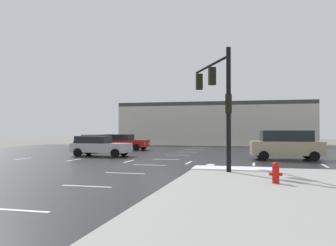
{
  "coord_description": "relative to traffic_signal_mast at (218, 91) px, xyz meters",
  "views": [
    {
      "loc": [
        6.13,
        -22.09,
        2.15
      ],
      "look_at": [
        -1.26,
        7.69,
        2.67
      ],
      "focal_mm": 37.93,
      "sensor_mm": 36.0,
      "label": 1
    }
  ],
  "objects": [
    {
      "name": "ground_plane",
      "position": [
        -4.25,
        3.97,
        -4.07
      ],
      "size": [
        120.0,
        120.0,
        0.0
      ],
      "primitive_type": "plane",
      "color": "slate"
    },
    {
      "name": "road_asphalt",
      "position": [
        -4.25,
        3.97,
        -4.06
      ],
      "size": [
        44.0,
        44.0,
        0.02
      ],
      "primitive_type": "cube",
      "color": "#232326",
      "rests_on": "ground_plane"
    },
    {
      "name": "snow_strip_curbside",
      "position": [
        0.75,
        -0.03,
        -3.9
      ],
      "size": [
        4.0,
        1.6,
        0.06
      ],
      "primitive_type": "cube",
      "color": "white",
      "rests_on": "sidewalk_corner"
    },
    {
      "name": "lane_markings",
      "position": [
        -3.05,
        2.6,
        -4.05
      ],
      "size": [
        36.15,
        36.15,
        0.01
      ],
      "color": "silver",
      "rests_on": "road_asphalt"
    },
    {
      "name": "traffic_signal_mast",
      "position": [
        0.0,
        0.0,
        0.0
      ],
      "size": [
        2.47,
        4.83,
        5.87
      ],
      "rotation": [
        0.0,
        0.0,
        2.03
      ],
      "color": "black",
      "rests_on": "sidewalk_corner"
    },
    {
      "name": "fire_hydrant",
      "position": [
        2.58,
        -4.38,
        -3.53
      ],
      "size": [
        0.48,
        0.26,
        0.79
      ],
      "color": "red",
      "rests_on": "sidewalk_corner"
    },
    {
      "name": "strip_building_background",
      "position": [
        -3.53,
        31.07,
        -1.22
      ],
      "size": [
        25.52,
        8.0,
        5.7
      ],
      "color": "beige",
      "rests_on": "ground_plane"
    },
    {
      "name": "sedan_green",
      "position": [
        -13.43,
        13.21,
        -3.22
      ],
      "size": [
        2.38,
        4.67,
        1.58
      ],
      "rotation": [
        0.0,
        0.0,
        -1.47
      ],
      "color": "#195933",
      "rests_on": "road_asphalt"
    },
    {
      "name": "sedan_silver",
      "position": [
        -10.03,
        7.5,
        -3.22
      ],
      "size": [
        4.54,
        2.03,
        1.58
      ],
      "rotation": [
        0.0,
        0.0,
        -0.0
      ],
      "color": "#B7BABF",
      "rests_on": "road_asphalt"
    },
    {
      "name": "suv_tan",
      "position": [
        3.91,
        7.78,
        -2.98
      ],
      "size": [
        4.98,
        2.58,
        2.03
      ],
      "rotation": [
        0.0,
        0.0,
        0.11
      ],
      "color": "tan",
      "rests_on": "road_asphalt"
    },
    {
      "name": "sedan_red",
      "position": [
        -11.24,
        16.16,
        -3.22
      ],
      "size": [
        4.63,
        2.27,
        1.58
      ],
      "rotation": [
        0.0,
        0.0,
        -0.07
      ],
      "color": "#B21919",
      "rests_on": "road_asphalt"
    }
  ]
}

